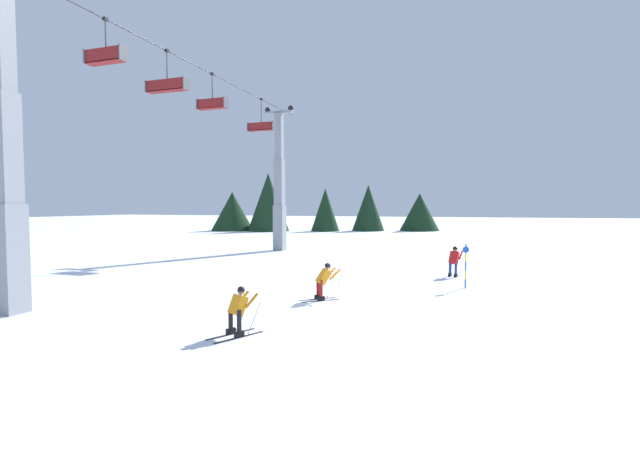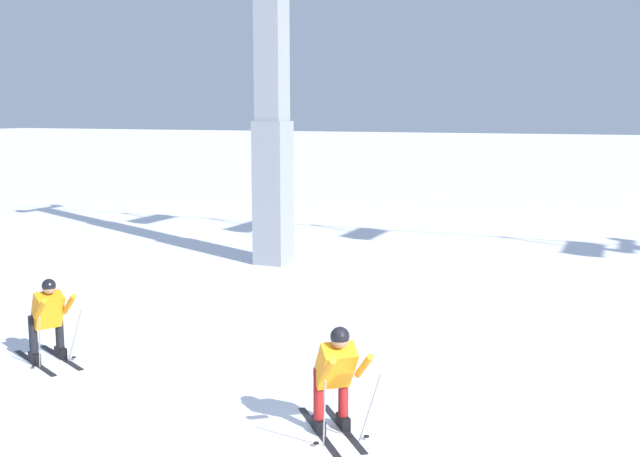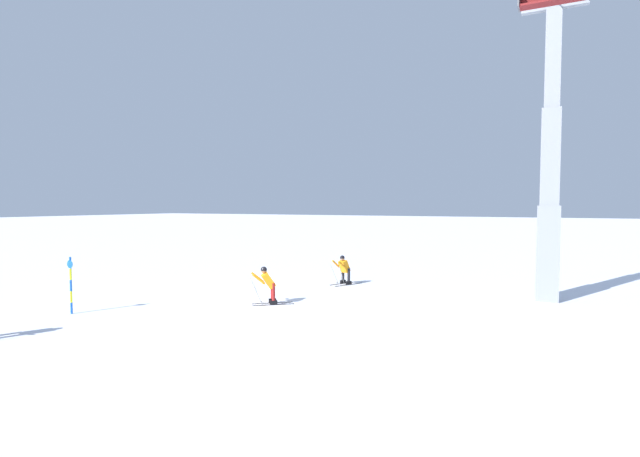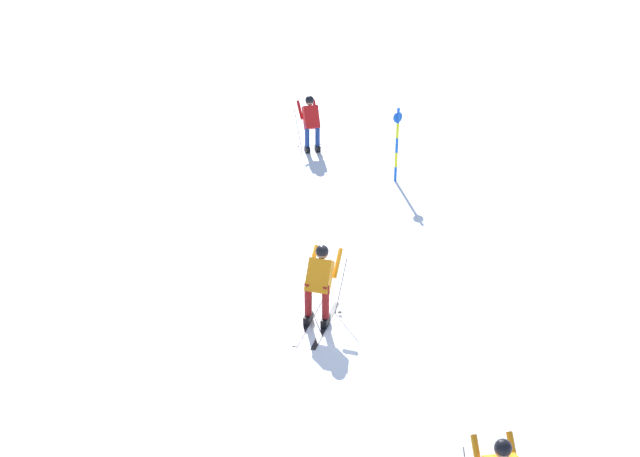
% 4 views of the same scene
% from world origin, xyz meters
% --- Properties ---
extents(ground_plane, '(260.00, 260.00, 0.00)m').
position_xyz_m(ground_plane, '(0.00, 0.00, 0.00)').
color(ground_plane, white).
extents(skier_carving_main, '(1.47, 1.59, 1.58)m').
position_xyz_m(skier_carving_main, '(-0.73, 0.90, 0.83)').
color(skier_carving_main, black).
rests_on(skier_carving_main, ground_plane).
extents(trail_marker_pole, '(0.07, 0.28, 1.98)m').
position_xyz_m(trail_marker_pole, '(3.62, -4.34, 1.07)').
color(trail_marker_pole, blue).
rests_on(trail_marker_pole, ground_plane).
extents(skier_distant_downhill, '(1.73, 1.02, 1.70)m').
position_xyz_m(skier_distant_downhill, '(6.76, -3.75, 0.91)').
color(skier_distant_downhill, white).
rests_on(skier_distant_downhill, ground_plane).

